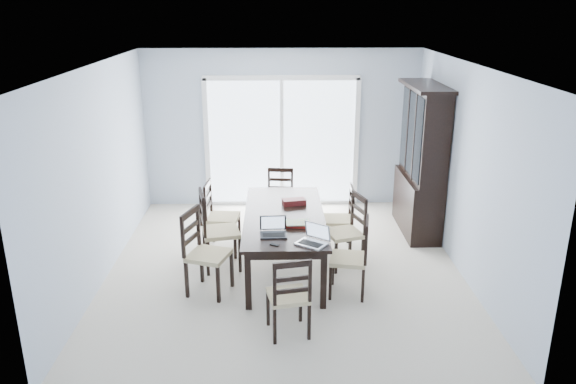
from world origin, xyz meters
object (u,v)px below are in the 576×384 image
object	(u,v)px
dining_table	(284,220)
chair_right_far	(344,211)
chair_left_near	(200,243)
chair_right_near	(357,249)
laptop_silver	(311,240)
laptop_dark	(273,232)
china_hutch	(421,162)
chair_end_far	(280,192)
chair_right_mid	(351,223)
chair_left_mid	(212,222)
cell_phone	(275,245)
chair_left_far	(216,208)
game_box	(294,202)
hot_tub	(268,161)
chair_end_near	(290,289)

from	to	relation	value
dining_table	chair_right_far	distance (m)	1.05
chair_left_near	chair_right_near	bearing A→B (deg)	104.96
dining_table	laptop_silver	distance (m)	0.98
laptop_dark	dining_table	bearing A→B (deg)	76.24
china_hutch	chair_end_far	xyz separation A→B (m)	(-2.07, 0.22, -0.52)
chair_left_near	chair_end_far	distance (m)	2.25
chair_left_near	chair_right_mid	xyz separation A→B (m)	(1.85, 0.68, -0.04)
chair_left_mid	chair_right_far	bearing A→B (deg)	95.74
chair_left_near	laptop_silver	size ratio (longest dim) A/B	3.02
chair_left_mid	chair_right_far	distance (m)	1.84
cell_phone	laptop_silver	bearing A→B (deg)	29.35
chair_right_near	chair_left_far	bearing A→B (deg)	62.21
china_hutch	laptop_silver	bearing A→B (deg)	-128.65
china_hutch	chair_left_far	xyz separation A→B (m)	(-2.95, -0.57, -0.48)
laptop_silver	chair_right_far	bearing A→B (deg)	106.19
chair_right_near	chair_right_mid	world-z (taller)	chair_right_mid
chair_left_near	chair_right_mid	world-z (taller)	chair_left_near
chair_right_near	chair_right_mid	distance (m)	0.80
laptop_dark	game_box	distance (m)	1.07
chair_end_far	china_hutch	bearing A→B (deg)	179.87
chair_end_far	laptop_dark	size ratio (longest dim) A/B	3.33
chair_end_far	cell_phone	size ratio (longest dim) A/B	10.57
chair_right_far	game_box	size ratio (longest dim) A/B	3.44
laptop_silver	game_box	xyz separation A→B (m)	(-0.15, 1.29, -0.02)
laptop_dark	chair_left_far	bearing A→B (deg)	118.05
laptop_dark	hot_tub	world-z (taller)	laptop_dark
chair_right_mid	chair_right_far	distance (m)	0.52
chair_right_far	chair_end_far	bearing A→B (deg)	47.19
dining_table	chair_end_near	xyz separation A→B (m)	(0.03, -1.57, -0.12)
chair_left_near	chair_left_mid	size ratio (longest dim) A/B	0.97
dining_table	laptop_dark	size ratio (longest dim) A/B	7.02
chair_right_near	chair_left_mid	bearing A→B (deg)	77.20
chair_left_near	cell_phone	xyz separation A→B (m)	(0.87, -0.37, 0.13)
chair_right_far	game_box	xyz separation A→B (m)	(-0.70, -0.26, 0.24)
game_box	hot_tub	world-z (taller)	hot_tub
chair_left_far	chair_right_far	world-z (taller)	chair_left_far
china_hutch	chair_end_far	size ratio (longest dim) A/B	2.11
chair_left_near	chair_right_far	size ratio (longest dim) A/B	1.13
chair_left_far	chair_end_near	world-z (taller)	chair_left_far
chair_end_near	chair_end_far	distance (m)	3.05
chair_end_far	dining_table	bearing A→B (deg)	97.70
chair_right_near	laptop_dark	xyz separation A→B (m)	(-0.96, 0.01, 0.22)
chair_end_far	laptop_silver	distance (m)	2.44
chair_left_near	chair_right_far	world-z (taller)	chair_left_near
chair_left_mid	laptop_dark	distance (m)	1.08
laptop_silver	hot_tub	world-z (taller)	laptop_silver
chair_left_mid	chair_end_far	size ratio (longest dim) A/B	1.16
chair_end_near	chair_right_near	bearing A→B (deg)	36.61
laptop_dark	hot_tub	size ratio (longest dim) A/B	0.16
china_hutch	chair_left_mid	world-z (taller)	china_hutch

